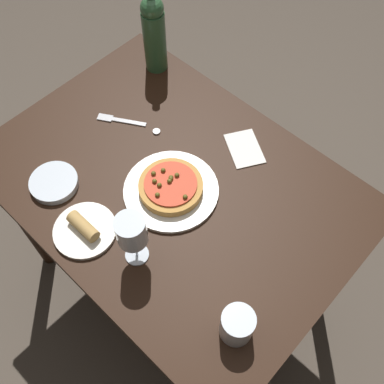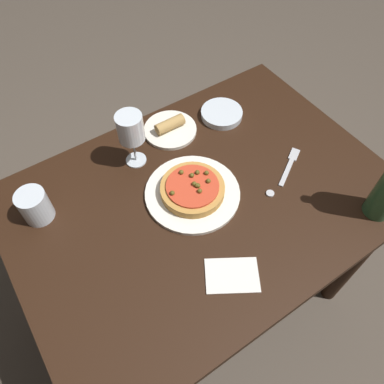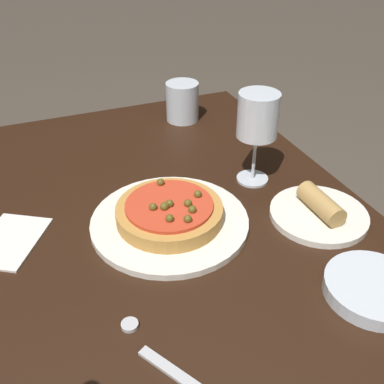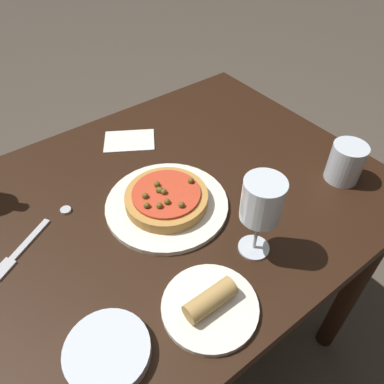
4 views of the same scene
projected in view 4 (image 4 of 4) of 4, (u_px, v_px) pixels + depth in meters
ground_plane at (168, 347)px, 1.40m from camera, size 14.00×14.00×0.00m
dining_table at (157, 237)px, 0.94m from camera, size 1.10×0.78×0.78m
dinner_plate at (167, 205)px, 0.85m from camera, size 0.28×0.28×0.01m
pizza at (166, 198)px, 0.83m from camera, size 0.19×0.19×0.04m
wine_glass at (262, 202)px, 0.67m from camera, size 0.08×0.08×0.19m
water_cup at (346, 162)px, 0.89m from camera, size 0.08×0.08×0.10m
side_bowl at (107, 352)px, 0.61m from camera, size 0.14×0.14×0.02m
fork at (19, 252)px, 0.76m from camera, size 0.15×0.10×0.00m
side_plate at (210, 305)px, 0.66m from camera, size 0.18×0.18×0.05m
paper_napkin at (129, 141)px, 1.03m from camera, size 0.17×0.15×0.00m
bottle_cap at (66, 210)px, 0.84m from camera, size 0.02×0.02×0.01m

